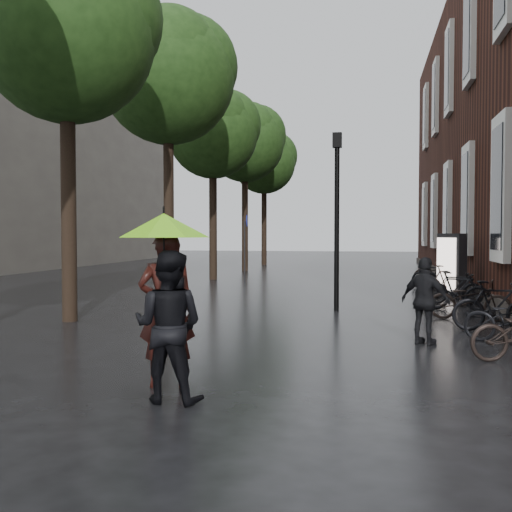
% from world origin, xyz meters
% --- Properties ---
extents(ground, '(120.00, 120.00, 0.00)m').
position_xyz_m(ground, '(0.00, 0.00, 0.00)').
color(ground, black).
extents(street_trees, '(4.33, 34.03, 8.91)m').
position_xyz_m(street_trees, '(-3.99, 15.91, 6.34)').
color(street_trees, black).
rests_on(street_trees, ground).
extents(person_burgundy, '(0.79, 0.61, 1.93)m').
position_xyz_m(person_burgundy, '(-0.20, 2.09, 0.97)').
color(person_burgundy, black).
rests_on(person_burgundy, ground).
extents(person_black, '(0.87, 0.70, 1.71)m').
position_xyz_m(person_black, '(0.04, 1.48, 0.86)').
color(person_black, black).
rests_on(person_black, ground).
extents(lime_umbrella, '(1.13, 1.13, 1.66)m').
position_xyz_m(lime_umbrella, '(-0.14, 1.85, 2.00)').
color(lime_umbrella, black).
rests_on(lime_umbrella, ground).
extents(pedestrian_walking, '(0.94, 0.78, 1.50)m').
position_xyz_m(pedestrian_walking, '(3.22, 5.62, 0.75)').
color(pedestrian_walking, black).
rests_on(pedestrian_walking, ground).
extents(parked_bicycles, '(2.09, 14.48, 0.99)m').
position_xyz_m(parked_bicycles, '(4.60, 10.98, 0.46)').
color(parked_bicycles, black).
rests_on(parked_bicycles, ground).
extents(ad_lightbox, '(0.29, 1.26, 1.90)m').
position_xyz_m(ad_lightbox, '(4.65, 13.38, 0.96)').
color(ad_lightbox, black).
rests_on(ad_lightbox, ground).
extents(lamp_post, '(0.22, 0.22, 4.35)m').
position_xyz_m(lamp_post, '(1.49, 9.83, 2.64)').
color(lamp_post, black).
rests_on(lamp_post, ground).
extents(cycle_sign, '(0.14, 0.48, 2.65)m').
position_xyz_m(cycle_sign, '(-2.60, 18.63, 1.75)').
color(cycle_sign, '#262628').
rests_on(cycle_sign, ground).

